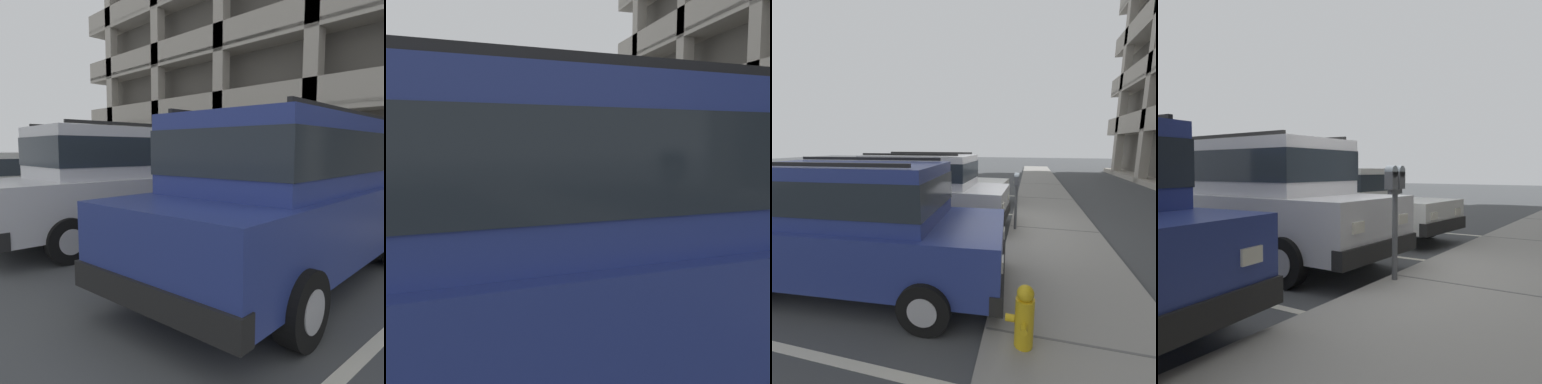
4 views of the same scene
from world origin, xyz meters
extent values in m
cube|color=#444749|center=(0.00, 0.00, -0.05)|extent=(80.00, 80.00, 0.10)
cube|color=gray|center=(0.00, 1.30, 0.06)|extent=(40.00, 2.20, 0.12)
cube|color=#606060|center=(-8.00, 1.30, 0.12)|extent=(0.03, 2.16, 0.00)
cube|color=#606060|center=(-4.00, 1.30, 0.12)|extent=(0.03, 2.16, 0.00)
cube|color=#606060|center=(0.00, 1.30, 0.12)|extent=(0.03, 2.16, 0.00)
cube|color=silver|center=(-4.73, -1.40, 0.00)|extent=(0.12, 4.80, 0.01)
cube|color=silver|center=(-1.58, -1.40, 0.00)|extent=(0.12, 4.80, 0.01)
cube|color=silver|center=(1.58, -1.40, 0.00)|extent=(0.12, 4.80, 0.01)
cube|color=silver|center=(0.02, -2.26, 0.73)|extent=(1.96, 4.75, 0.80)
cube|color=silver|center=(0.02, -2.31, 1.55)|extent=(1.69, 2.96, 0.84)
cube|color=#232B33|center=(0.02, -2.31, 1.57)|extent=(1.72, 2.98, 0.46)
cube|color=black|center=(0.08, 0.04, 0.45)|extent=(1.88, 0.21, 0.24)
cube|color=silver|center=(0.65, 0.08, 0.81)|extent=(0.24, 0.04, 0.14)
cube|color=silver|center=(-0.49, 0.11, 0.81)|extent=(0.24, 0.04, 0.14)
cylinder|color=black|center=(0.96, -0.83, 0.33)|extent=(0.22, 0.66, 0.66)
cylinder|color=#B2B2B7|center=(0.96, -0.83, 0.33)|extent=(0.23, 0.37, 0.36)
cylinder|color=black|center=(-0.84, -0.78, 0.33)|extent=(0.22, 0.66, 0.66)
cylinder|color=#B2B2B7|center=(-0.84, -0.78, 0.33)|extent=(0.23, 0.37, 0.36)
cylinder|color=black|center=(0.89, -3.74, 0.33)|extent=(0.22, 0.66, 0.66)
cylinder|color=#B2B2B7|center=(0.89, -3.74, 0.33)|extent=(0.23, 0.37, 0.36)
cylinder|color=black|center=(-0.92, -3.70, 0.33)|extent=(0.22, 0.66, 0.66)
cylinder|color=#B2B2B7|center=(-0.92, -3.70, 0.33)|extent=(0.23, 0.37, 0.36)
cube|color=black|center=(0.71, -2.33, 2.01)|extent=(0.12, 2.62, 0.05)
cube|color=black|center=(-0.67, -2.30, 2.01)|extent=(0.12, 2.62, 0.05)
cube|color=silver|center=(-3.09, -2.38, 0.60)|extent=(2.00, 4.51, 0.60)
cube|color=silver|center=(-3.11, -2.68, 1.22)|extent=(1.63, 2.08, 0.64)
cube|color=#232B33|center=(-3.11, -2.68, 1.24)|extent=(1.66, 2.10, 0.35)
cube|color=black|center=(-2.94, -0.22, 0.42)|extent=(1.74, 0.28, 0.24)
cube|color=silver|center=(-2.41, -0.21, 0.66)|extent=(0.24, 0.05, 0.14)
cube|color=silver|center=(-3.46, -0.13, 0.66)|extent=(0.24, 0.05, 0.14)
cylinder|color=black|center=(-2.16, -1.07, 0.30)|extent=(0.20, 0.61, 0.60)
cylinder|color=#B2B2B7|center=(-2.16, -1.07, 0.30)|extent=(0.20, 0.34, 0.33)
cylinder|color=black|center=(-3.82, -0.96, 0.30)|extent=(0.20, 0.61, 0.60)
cylinder|color=#B2B2B7|center=(-3.82, -0.96, 0.30)|extent=(0.20, 0.34, 0.33)
cube|color=navy|center=(3.32, -2.04, 0.73)|extent=(2.20, 4.83, 0.80)
cube|color=navy|center=(3.32, -2.09, 1.55)|extent=(1.84, 3.03, 0.84)
cube|color=#232B33|center=(3.32, -2.09, 1.57)|extent=(1.87, 3.06, 0.46)
cube|color=black|center=(3.14, 0.27, 0.45)|extent=(1.88, 0.31, 0.24)
cube|color=black|center=(3.50, -4.34, 0.45)|extent=(1.88, 0.31, 0.24)
cube|color=silver|center=(2.57, 0.27, 0.81)|extent=(0.24, 0.05, 0.14)
cylinder|color=black|center=(2.31, -0.65, 0.33)|extent=(0.25, 0.67, 0.66)
cylinder|color=#B2B2B7|center=(2.31, -0.65, 0.33)|extent=(0.25, 0.38, 0.36)
cylinder|color=black|center=(4.33, -3.42, 0.33)|extent=(0.25, 0.67, 0.66)
cylinder|color=#B2B2B7|center=(4.33, -3.42, 0.33)|extent=(0.25, 0.38, 0.36)
cylinder|color=black|center=(2.53, -3.56, 0.33)|extent=(0.25, 0.67, 0.66)
cylinder|color=#B2B2B7|center=(2.53, -3.56, 0.33)|extent=(0.25, 0.38, 0.36)
cube|color=black|center=(4.01, -2.03, 2.01)|extent=(0.25, 2.62, 0.05)
cube|color=black|center=(2.64, -2.14, 2.01)|extent=(0.25, 2.62, 0.05)
cylinder|color=#595B60|center=(0.22, 0.35, 0.66)|extent=(0.07, 0.07, 1.09)
cube|color=#595B60|center=(0.22, 0.35, 1.24)|extent=(0.28, 0.06, 0.06)
cube|color=#515459|center=(0.12, 0.35, 1.38)|extent=(0.15, 0.11, 0.22)
cylinder|color=#8C99A3|center=(0.12, 0.35, 1.49)|extent=(0.15, 0.11, 0.15)
cube|color=#B7B293|center=(0.12, 0.29, 1.34)|extent=(0.08, 0.01, 0.08)
cube|color=#515459|center=(0.32, 0.35, 1.38)|extent=(0.15, 0.11, 0.22)
cylinder|color=#8C99A3|center=(0.32, 0.35, 1.49)|extent=(0.15, 0.11, 0.15)
cube|color=#B7B293|center=(0.32, 0.29, 1.34)|extent=(0.08, 0.01, 0.08)
cube|color=#A8A093|center=(-1.35, 11.81, 0.15)|extent=(32.00, 10.00, 0.30)
cube|color=#A8A093|center=(-1.35, 11.81, 3.15)|extent=(32.00, 10.00, 0.30)
cube|color=#A8A093|center=(-1.35, 6.91, 3.70)|extent=(32.00, 0.20, 1.10)
cube|color=#A8A093|center=(-1.35, 11.81, 6.15)|extent=(32.00, 10.00, 0.30)
cube|color=#A8A093|center=(-1.35, 6.91, 6.70)|extent=(32.00, 0.20, 1.10)
cube|color=#A8A093|center=(-15.07, 7.06, 9.00)|extent=(0.60, 0.50, 18.00)
cube|color=#A8A093|center=(-10.50, 7.06, 9.00)|extent=(0.60, 0.50, 18.00)
camera|label=1|loc=(5.79, -6.06, 1.60)|focal=35.00mm
camera|label=2|loc=(5.75, -2.44, 1.66)|focal=40.00mm
camera|label=3|loc=(6.67, 0.62, 2.25)|focal=24.00mm
camera|label=4|loc=(4.98, 2.84, 1.50)|focal=40.00mm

